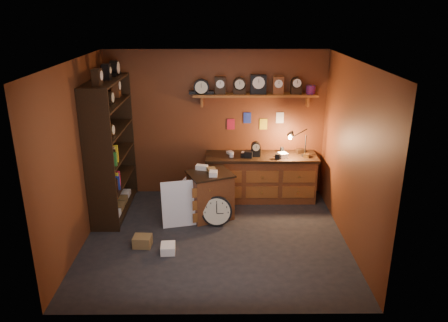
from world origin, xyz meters
The scene contains 11 objects.
floor centered at (0.00, 0.00, 0.00)m, with size 4.00×4.00×0.00m, color black.
room_shell centered at (0.04, 0.11, 1.72)m, with size 4.02×3.62×2.71m.
shelving_unit centered at (-1.79, 0.98, 1.25)m, with size 0.47×1.60×2.58m.
workbench centered at (0.83, 1.47, 0.47)m, with size 2.02×0.66×1.36m.
low_cabinet centered at (-0.09, 0.72, 0.43)m, with size 0.87×0.81×0.89m.
big_round_clock centered at (0.02, 0.42, 0.25)m, with size 0.50×0.17×0.50m.
white_panel centered at (-0.58, 0.43, 0.00)m, with size 0.58×0.03×0.78m, color silver.
mini_fridge centered at (-0.33, 1.39, 0.23)m, with size 0.55×0.57×0.46m.
floor_box_a centered at (-1.09, -0.25, 0.08)m, with size 0.27×0.22×0.16m, color olive.
floor_box_b centered at (-0.69, -0.43, 0.06)m, with size 0.21×0.25×0.12m, color white.
floor_box_c centered at (-0.13, 1.14, 0.08)m, with size 0.21×0.18×0.16m, color olive.
Camera 1 is at (0.10, -6.02, 3.42)m, focal length 35.00 mm.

